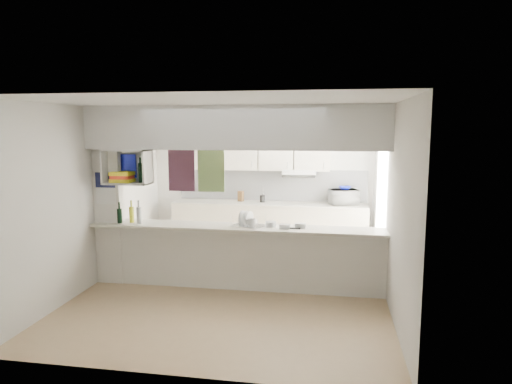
% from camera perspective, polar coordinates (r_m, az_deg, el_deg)
% --- Properties ---
extents(floor, '(4.80, 4.80, 0.00)m').
position_cam_1_polar(floor, '(6.74, -2.58, -11.92)').
color(floor, tan).
rests_on(floor, ground).
extents(ceiling, '(4.80, 4.80, 0.00)m').
position_cam_1_polar(ceiling, '(6.35, -2.73, 10.73)').
color(ceiling, white).
rests_on(ceiling, wall_back).
extents(wall_back, '(4.20, 0.00, 4.20)m').
position_cam_1_polar(wall_back, '(8.76, 0.66, 1.45)').
color(wall_back, silver).
rests_on(wall_back, floor).
extents(wall_left, '(0.00, 4.80, 4.80)m').
position_cam_1_polar(wall_left, '(7.16, -19.32, -0.46)').
color(wall_left, silver).
rests_on(wall_left, floor).
extents(wall_right, '(0.00, 4.80, 4.80)m').
position_cam_1_polar(wall_right, '(6.32, 16.31, -1.39)').
color(wall_right, silver).
rests_on(wall_right, floor).
extents(servery_partition, '(4.20, 0.50, 2.60)m').
position_cam_1_polar(servery_partition, '(6.41, -4.19, 2.28)').
color(servery_partition, silver).
rests_on(servery_partition, floor).
extents(cubby_shelf, '(0.65, 0.35, 0.50)m').
position_cam_1_polar(cubby_shelf, '(6.81, -15.80, 2.77)').
color(cubby_shelf, white).
rests_on(cubby_shelf, bulkhead).
extents(kitchen_run, '(3.60, 0.63, 2.24)m').
position_cam_1_polar(kitchen_run, '(8.54, 1.44, -1.94)').
color(kitchen_run, beige).
rests_on(kitchen_run, floor).
extents(microwave, '(0.57, 0.47, 0.27)m').
position_cam_1_polar(microwave, '(8.42, 10.90, -0.63)').
color(microwave, white).
rests_on(microwave, bench_top).
extents(bowl, '(0.23, 0.23, 0.06)m').
position_cam_1_polar(bowl, '(8.42, 11.04, 0.50)').
color(bowl, '#0D1695').
rests_on(bowl, microwave).
extents(dish_rack, '(0.50, 0.43, 0.22)m').
position_cam_1_polar(dish_rack, '(6.46, -0.99, -3.51)').
color(dish_rack, silver).
rests_on(dish_rack, breakfast_bar).
extents(cup, '(0.15, 0.15, 0.10)m').
position_cam_1_polar(cup, '(6.38, -0.52, -3.84)').
color(cup, white).
rests_on(cup, dish_rack).
extents(wine_bottles, '(0.37, 0.15, 0.35)m').
position_cam_1_polar(wine_bottles, '(6.89, -15.43, -2.76)').
color(wine_bottles, black).
rests_on(wine_bottles, breakfast_bar).
extents(plastic_tubs, '(0.56, 0.22, 0.07)m').
position_cam_1_polar(plastic_tubs, '(6.38, 3.40, -4.17)').
color(plastic_tubs, silver).
rests_on(plastic_tubs, breakfast_bar).
extents(utensil_jar, '(0.10, 0.10, 0.13)m').
position_cam_1_polar(utensil_jar, '(8.54, 0.81, -0.83)').
color(utensil_jar, black).
rests_on(utensil_jar, bench_top).
extents(knife_block, '(0.12, 0.11, 0.20)m').
position_cam_1_polar(knife_block, '(8.64, -1.92, -0.53)').
color(knife_block, brown).
rests_on(knife_block, bench_top).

